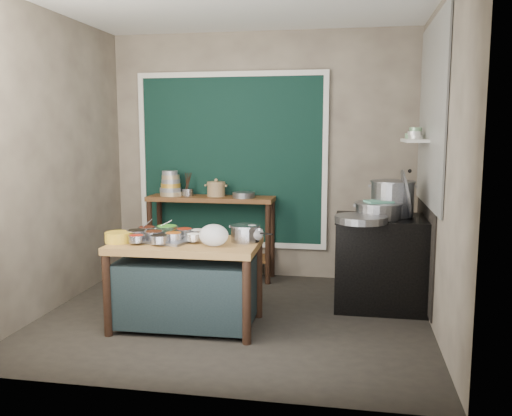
% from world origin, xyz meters
% --- Properties ---
extents(floor, '(3.50, 3.00, 0.02)m').
position_xyz_m(floor, '(0.00, 0.00, -0.01)').
color(floor, black).
rests_on(floor, ground).
extents(back_wall, '(3.50, 0.02, 2.80)m').
position_xyz_m(back_wall, '(0.00, 1.51, 1.40)').
color(back_wall, gray).
rests_on(back_wall, floor).
extents(left_wall, '(0.02, 3.00, 2.80)m').
position_xyz_m(left_wall, '(-1.76, 0.00, 1.40)').
color(left_wall, gray).
rests_on(left_wall, floor).
extents(right_wall, '(0.02, 3.00, 2.80)m').
position_xyz_m(right_wall, '(1.76, 0.00, 1.40)').
color(right_wall, gray).
rests_on(right_wall, floor).
extents(curtain_panel, '(2.10, 0.02, 1.90)m').
position_xyz_m(curtain_panel, '(-0.35, 1.47, 1.35)').
color(curtain_panel, black).
rests_on(curtain_panel, back_wall).
extents(curtain_frame, '(2.22, 0.03, 2.02)m').
position_xyz_m(curtain_frame, '(-0.35, 1.46, 1.35)').
color(curtain_frame, beige).
rests_on(curtain_frame, back_wall).
extents(tile_panel, '(0.02, 1.70, 1.70)m').
position_xyz_m(tile_panel, '(1.74, 0.55, 1.85)').
color(tile_panel, '#B2B2AA').
rests_on(tile_panel, right_wall).
extents(soot_patch, '(0.01, 1.30, 1.30)m').
position_xyz_m(soot_patch, '(1.74, 0.65, 0.70)').
color(soot_patch, black).
rests_on(soot_patch, right_wall).
extents(wall_shelf, '(0.22, 0.70, 0.03)m').
position_xyz_m(wall_shelf, '(1.63, 0.85, 1.60)').
color(wall_shelf, beige).
rests_on(wall_shelf, right_wall).
extents(prep_table, '(1.27, 0.75, 0.75)m').
position_xyz_m(prep_table, '(-0.36, -0.30, 0.38)').
color(prep_table, olive).
rests_on(prep_table, floor).
extents(back_counter, '(1.45, 0.40, 0.95)m').
position_xyz_m(back_counter, '(-0.55, 1.28, 0.47)').
color(back_counter, brown).
rests_on(back_counter, floor).
extents(stove_block, '(0.90, 0.68, 0.85)m').
position_xyz_m(stove_block, '(1.35, 0.55, 0.42)').
color(stove_block, black).
rests_on(stove_block, floor).
extents(stove_top, '(0.92, 0.69, 0.03)m').
position_xyz_m(stove_top, '(1.35, 0.55, 0.86)').
color(stove_top, black).
rests_on(stove_top, stove_block).
extents(condiment_tray, '(0.57, 0.47, 0.02)m').
position_xyz_m(condiment_tray, '(-0.56, -0.28, 0.76)').
color(condiment_tray, gray).
rests_on(condiment_tray, prep_table).
extents(condiment_bowls, '(0.67, 0.53, 0.08)m').
position_xyz_m(condiment_bowls, '(-0.58, -0.26, 0.81)').
color(condiment_bowls, gray).
rests_on(condiment_bowls, condiment_tray).
extents(yellow_basin, '(0.27, 0.27, 0.09)m').
position_xyz_m(yellow_basin, '(-0.92, -0.41, 0.79)').
color(yellow_basin, gold).
rests_on(yellow_basin, prep_table).
extents(saucepan, '(0.33, 0.33, 0.14)m').
position_xyz_m(saucepan, '(0.14, -0.19, 0.82)').
color(saucepan, gray).
rests_on(saucepan, prep_table).
extents(plastic_bag_a, '(0.29, 0.27, 0.18)m').
position_xyz_m(plastic_bag_a, '(-0.08, -0.42, 0.84)').
color(plastic_bag_a, white).
rests_on(plastic_bag_a, prep_table).
extents(plastic_bag_b, '(0.23, 0.21, 0.15)m').
position_xyz_m(plastic_bag_b, '(0.20, -0.19, 0.83)').
color(plastic_bag_b, white).
rests_on(plastic_bag_b, prep_table).
extents(bowl_stack, '(0.26, 0.26, 0.29)m').
position_xyz_m(bowl_stack, '(-1.02, 1.27, 1.08)').
color(bowl_stack, tan).
rests_on(bowl_stack, back_counter).
extents(utensil_cup, '(0.17, 0.17, 0.08)m').
position_xyz_m(utensil_cup, '(-0.83, 1.30, 0.99)').
color(utensil_cup, gray).
rests_on(utensil_cup, back_counter).
extents(ceramic_crock, '(0.24, 0.24, 0.15)m').
position_xyz_m(ceramic_crock, '(-0.49, 1.30, 1.02)').
color(ceramic_crock, '#91794F').
rests_on(ceramic_crock, back_counter).
extents(wide_bowl, '(0.31, 0.31, 0.06)m').
position_xyz_m(wide_bowl, '(-0.16, 1.23, 0.98)').
color(wide_bowl, gray).
rests_on(wide_bowl, back_counter).
extents(stock_pot, '(0.50, 0.50, 0.34)m').
position_xyz_m(stock_pot, '(1.42, 0.65, 1.05)').
color(stock_pot, gray).
rests_on(stock_pot, stove_top).
extents(pot_lid, '(0.12, 0.47, 0.46)m').
position_xyz_m(pot_lid, '(1.54, 0.53, 1.11)').
color(pot_lid, gray).
rests_on(pot_lid, stove_top).
extents(steamer, '(0.56, 0.56, 0.15)m').
position_xyz_m(steamer, '(1.29, 0.48, 0.95)').
color(steamer, gray).
rests_on(steamer, stove_top).
extents(green_cloth, '(0.29, 0.26, 0.02)m').
position_xyz_m(green_cloth, '(1.29, 0.48, 1.04)').
color(green_cloth, '#509279').
rests_on(green_cloth, steamer).
extents(shallow_pan, '(0.54, 0.54, 0.06)m').
position_xyz_m(shallow_pan, '(1.12, 0.20, 0.91)').
color(shallow_pan, gray).
rests_on(shallow_pan, stove_top).
extents(shelf_bowl_stack, '(0.14, 0.14, 0.11)m').
position_xyz_m(shelf_bowl_stack, '(1.63, 0.85, 1.67)').
color(shelf_bowl_stack, silver).
rests_on(shelf_bowl_stack, wall_shelf).
extents(shelf_bowl_green, '(0.17, 0.17, 0.05)m').
position_xyz_m(shelf_bowl_green, '(1.63, 1.09, 1.64)').
color(shelf_bowl_green, gray).
rests_on(shelf_bowl_green, wall_shelf).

